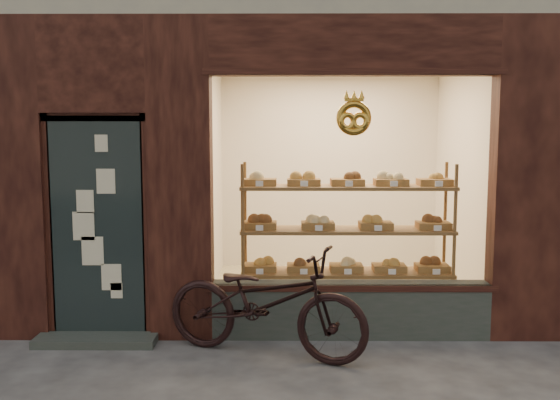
{
  "coord_description": "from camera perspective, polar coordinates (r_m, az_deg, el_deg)",
  "views": [
    {
      "loc": [
        -0.2,
        -3.86,
        2.06
      ],
      "look_at": [
        -0.24,
        2.0,
        1.38
      ],
      "focal_mm": 40.0,
      "sensor_mm": 36.0,
      "label": 1
    }
  ],
  "objects": [
    {
      "name": "display_shelf",
      "position": [
        6.55,
        6.1,
        -3.86
      ],
      "size": [
        2.2,
        0.45,
        1.7
      ],
      "color": "brown",
      "rests_on": "ground"
    },
    {
      "name": "bicycle",
      "position": [
        5.69,
        -1.32,
        -9.28
      ],
      "size": [
        2.02,
        1.28,
        1.0
      ],
      "primitive_type": "imported",
      "rotation": [
        0.0,
        0.0,
        1.22
      ],
      "color": "black",
      "rests_on": "ground"
    }
  ]
}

